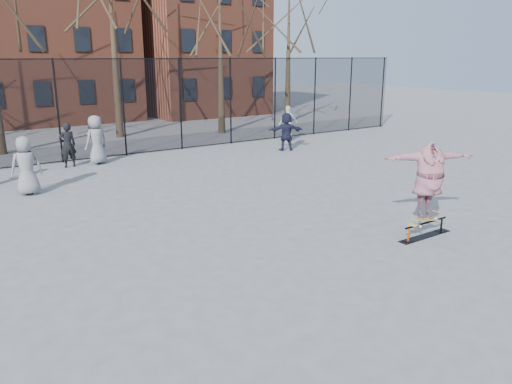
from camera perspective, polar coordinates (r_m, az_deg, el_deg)
ground at (r=10.26m, az=4.92°, el=-8.13°), size 100.00×100.00×0.00m
skate_rail at (r=12.28m, az=18.78°, el=-4.21°), size 1.62×0.25×0.36m
skateboard at (r=12.16m, az=18.76°, el=-3.07°), size 0.84×0.20×0.10m
skater at (r=11.91m, az=19.14°, el=1.19°), size 2.23×1.37×1.76m
bystander_grey at (r=16.44m, az=-24.79°, el=2.75°), size 0.93×0.65×1.79m
bystander_black at (r=20.05m, az=-20.73°, el=5.04°), size 0.63×0.43×1.68m
bystander_white at (r=24.66m, az=3.70°, el=7.81°), size 1.07×0.56×1.74m
bystander_navy at (r=22.22m, az=3.48°, el=6.90°), size 1.62×1.09×1.67m
bystander_extra at (r=20.23m, az=-17.79°, el=5.69°), size 1.07×0.87×1.89m
fence at (r=21.21m, az=-18.05°, el=9.11°), size 34.03×0.07×4.00m
rowhouses at (r=33.98m, az=-24.08°, el=17.40°), size 29.00×7.00×13.00m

